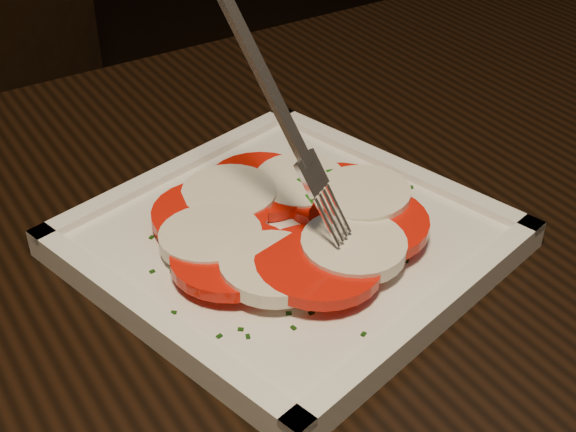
% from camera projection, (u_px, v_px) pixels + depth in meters
% --- Properties ---
extents(table, '(1.22, 0.83, 0.75)m').
position_uv_depth(table, '(408.00, 341.00, 0.63)').
color(table, black).
rests_on(table, ground).
extents(chair, '(0.54, 0.54, 0.93)m').
position_uv_depth(chair, '(35.00, 110.00, 1.20)').
color(chair, black).
rests_on(chair, ground).
extents(plate, '(0.31, 0.31, 0.01)m').
position_uv_depth(plate, '(288.00, 242.00, 0.56)').
color(plate, white).
rests_on(plate, table).
extents(caprese_salad, '(0.22, 0.21, 0.03)m').
position_uv_depth(caprese_salad, '(288.00, 221.00, 0.55)').
color(caprese_salad, red).
rests_on(caprese_salad, plate).
extents(fork, '(0.08, 0.11, 0.17)m').
position_uv_depth(fork, '(257.00, 96.00, 0.49)').
color(fork, white).
rests_on(fork, caprese_salad).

